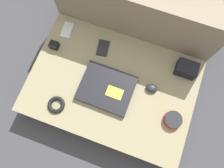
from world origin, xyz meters
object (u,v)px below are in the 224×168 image
phone_silver (103,48)px  charger_brick (54,45)px  camera_pouch (186,69)px  computer_mouse (152,88)px  phone_black (67,30)px  laptop (107,88)px  speaker_puck (173,120)px

phone_silver → charger_brick: charger_brick is taller
phone_silver → camera_pouch: camera_pouch is taller
computer_mouse → phone_black: 0.62m
laptop → phone_black: 0.44m
laptop → charger_brick: bearing=161.0°
speaker_puck → phone_black: size_ratio=0.91×
phone_black → charger_brick: size_ratio=2.19×
charger_brick → laptop: bearing=-19.8°
phone_silver → phone_black: 0.25m
phone_silver → charger_brick: bearing=-171.2°
laptop → phone_silver: laptop is taller
speaker_puck → phone_silver: size_ratio=0.91×
laptop → phone_silver: bearing=116.5°
computer_mouse → charger_brick: charger_brick is taller
speaker_puck → charger_brick: charger_brick is taller
laptop → speaker_puck: bearing=-5.4°
camera_pouch → charger_brick: bearing=-171.3°
camera_pouch → speaker_puck: bearing=-88.0°
camera_pouch → laptop: bearing=-146.6°
laptop → camera_pouch: 0.46m
laptop → camera_pouch: bearing=34.2°
phone_silver → camera_pouch: (0.50, 0.03, 0.03)m
phone_silver → computer_mouse: bearing=-31.2°
computer_mouse → charger_brick: (-0.62, 0.05, 0.01)m
computer_mouse → camera_pouch: 0.23m
laptop → computer_mouse: (0.24, 0.09, 0.00)m
computer_mouse → phone_black: bearing=158.5°
speaker_puck → phone_black: speaker_puck is taller
laptop → charger_brick: 0.41m
computer_mouse → speaker_puck: 0.20m
phone_black → charger_brick: 0.13m
computer_mouse → phone_silver: 0.37m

